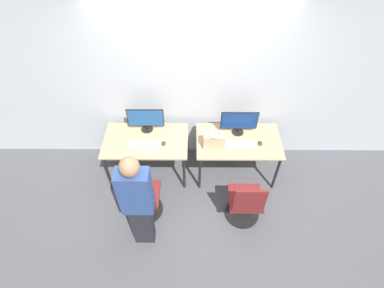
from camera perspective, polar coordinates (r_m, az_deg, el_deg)
ground_plane at (r=4.62m, az=-0.01°, el=-8.64°), size 20.00×20.00×0.00m
wall_back at (r=4.22m, az=0.06°, el=12.07°), size 12.00×0.05×2.80m
desk_left at (r=4.41m, az=-8.74°, el=0.12°), size 1.21×0.72×0.71m
monitor_left at (r=4.37m, az=-8.81°, el=4.70°), size 0.53×0.18×0.38m
keyboard_left at (r=4.28m, az=-9.01°, el=-0.16°), size 0.42×0.15×0.02m
mouse_left at (r=4.25m, az=-5.42°, el=0.11°), size 0.06×0.09×0.03m
office_chair_left at (r=4.16m, az=-9.29°, el=-10.42°), size 0.48×0.48×0.87m
person_left at (r=3.52m, az=-10.33°, el=-10.74°), size 0.36×0.21×1.61m
desk_right at (r=4.40m, az=8.78°, el=0.04°), size 1.21×0.72×0.71m
monitor_right at (r=4.33m, az=8.96°, el=4.17°), size 0.53×0.18×0.38m
keyboard_right at (r=4.28m, az=9.02°, el=-0.07°), size 0.42×0.15×0.02m
mouse_right at (r=4.35m, az=12.89°, el=0.15°), size 0.06×0.09×0.03m
office_chair_right at (r=4.13m, az=10.09°, el=-11.15°), size 0.48×0.48×0.87m
handbag at (r=4.15m, az=4.24°, el=0.74°), size 0.30×0.18×0.25m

